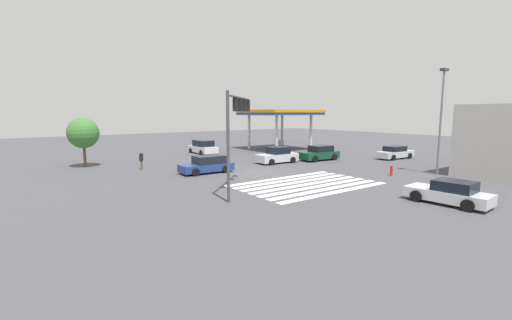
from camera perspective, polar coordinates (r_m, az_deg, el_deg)
name	(u,v)px	position (r m, az deg, el deg)	size (l,w,h in m)	color
ground_plane	(256,172)	(29.54, 0.00, -2.07)	(121.83, 121.83, 0.00)	#47474C
crosswalk_markings	(307,184)	(24.89, 8.44, -4.03)	(10.06, 6.30, 0.01)	silver
traffic_signal_mast	(237,117)	(21.68, -3.13, 7.12)	(4.78, 4.78, 6.33)	#47474C
car_0	(320,153)	(37.57, 10.55, 1.10)	(4.61, 2.21, 1.59)	#144728
car_1	(277,156)	(35.03, 3.54, 0.72)	(4.41, 2.21, 1.65)	silver
car_2	(395,153)	(41.28, 22.15, 1.13)	(4.86, 2.11, 1.42)	silver
car_3	(203,147)	(43.60, -8.83, 2.12)	(2.20, 4.67, 1.68)	silver
car_4	(449,193)	(22.16, 29.52, -4.80)	(2.24, 4.45, 1.37)	silver
car_5	(207,165)	(29.53, -8.14, -0.78)	(4.57, 2.23, 1.46)	navy
gas_station_canopy	(280,114)	(47.64, 3.97, 7.68)	(8.84, 8.84, 5.49)	#23519E
pedestrian	(141,160)	(32.49, -18.58, 0.07)	(0.41, 0.41, 1.65)	brown
street_light_pole_a	(441,113)	(31.83, 28.49, 6.96)	(0.80, 0.36, 8.62)	slate
tree_corner_a	(83,133)	(35.98, -26.86, 4.02)	(2.85, 2.85, 4.65)	brown
fire_hydrant	(391,170)	(30.08, 21.64, -1.62)	(0.22, 0.22, 0.86)	red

